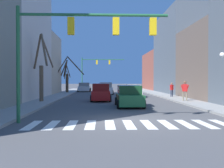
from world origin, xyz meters
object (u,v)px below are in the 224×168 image
object	(u,v)px
car_driving_away_lane	(106,89)
street_tree_left_far	(42,70)
pedestrian_on_right_sidewalk	(185,89)
traffic_signal_near	(77,36)
pedestrian_crossing_street	(172,88)
car_at_intersection	(84,87)
street_tree_right_far	(67,80)
car_parked_left_near	(101,93)
traffic_signal_far	(95,66)
car_parked_right_mid	(129,97)
car_parked_left_far	(133,91)
street_tree_right_mid	(67,76)

from	to	relation	value
car_driving_away_lane	street_tree_left_far	bearing A→B (deg)	-23.67
pedestrian_on_right_sidewalk	street_tree_left_far	world-z (taller)	street_tree_left_far
traffic_signal_near	pedestrian_crossing_street	size ratio (longest dim) A/B	4.57
car_at_intersection	traffic_signal_near	bearing A→B (deg)	-176.76
traffic_signal_near	street_tree_right_far	size ratio (longest dim) A/B	1.72
car_parked_left_near	car_at_intersection	distance (m)	20.14
car_at_intersection	car_driving_away_lane	bearing A→B (deg)	-155.68
traffic_signal_far	pedestrian_on_right_sidewalk	distance (m)	30.74
street_tree_right_far	street_tree_left_far	bearing A→B (deg)	-89.14
pedestrian_on_right_sidewalk	car_parked_right_mid	bearing A→B (deg)	-143.37
car_at_intersection	pedestrian_crossing_street	distance (m)	19.52
traffic_signal_far	car_parked_left_far	bearing A→B (deg)	-76.40
car_parked_left_near	pedestrian_on_right_sidewalk	xyz separation A→B (m)	(7.81, -1.93, 0.43)
street_tree_right_mid	street_tree_right_far	bearing A→B (deg)	99.80
street_tree_right_far	car_driving_away_lane	bearing A→B (deg)	-39.35
car_parked_right_mid	pedestrian_crossing_street	distance (m)	11.18
pedestrian_crossing_street	pedestrian_on_right_sidewalk	size ratio (longest dim) A/B	0.89
car_parked_right_mid	street_tree_right_mid	bearing A→B (deg)	20.16
car_at_intersection	pedestrian_on_right_sidewalk	bearing A→B (deg)	-153.74
pedestrian_on_right_sidewalk	traffic_signal_near	bearing A→B (deg)	-125.52
car_driving_away_lane	car_parked_left_far	size ratio (longest dim) A/B	1.04
car_driving_away_lane	pedestrian_on_right_sidewalk	world-z (taller)	pedestrian_on_right_sidewalk
car_parked_left_near	pedestrian_on_right_sidewalk	size ratio (longest dim) A/B	2.29
car_parked_left_near	car_parked_left_far	size ratio (longest dim) A/B	0.89
car_at_intersection	car_parked_right_mid	xyz separation A→B (m)	(5.21, -25.54, 0.03)
car_parked_left_far	pedestrian_crossing_street	xyz separation A→B (m)	(4.28, -1.71, 0.37)
traffic_signal_far	car_parked_left_near	size ratio (longest dim) A/B	2.08
traffic_signal_near	car_parked_right_mid	distance (m)	8.88
car_driving_away_lane	street_tree_right_mid	world-z (taller)	street_tree_right_mid
pedestrian_crossing_street	pedestrian_on_right_sidewalk	xyz separation A→B (m)	(-0.32, -5.80, 0.12)
street_tree_right_mid	car_at_intersection	bearing A→B (deg)	65.64
car_parked_left_far	pedestrian_on_right_sidewalk	bearing A→B (deg)	-152.22
traffic_signal_near	car_driving_away_lane	size ratio (longest dim) A/B	1.51
car_parked_right_mid	street_tree_right_far	size ratio (longest dim) A/B	1.02
car_at_intersection	pedestrian_on_right_sidewalk	xyz separation A→B (m)	(10.78, -21.85, 0.48)
car_driving_away_lane	street_tree_left_far	world-z (taller)	street_tree_left_far
car_parked_left_far	pedestrian_on_right_sidewalk	distance (m)	8.51
street_tree_left_far	pedestrian_crossing_street	bearing A→B (deg)	22.83
traffic_signal_far	street_tree_left_far	distance (m)	29.33
traffic_signal_near	car_parked_right_mid	bearing A→B (deg)	65.91
traffic_signal_near	street_tree_right_mid	world-z (taller)	street_tree_right_mid
car_parked_right_mid	street_tree_left_far	world-z (taller)	street_tree_left_far
car_driving_away_lane	pedestrian_crossing_street	xyz separation A→B (m)	(7.49, -8.05, 0.31)
traffic_signal_far	car_parked_left_near	bearing A→B (deg)	-87.10
car_driving_away_lane	pedestrian_on_right_sidewalk	xyz separation A→B (m)	(7.17, -13.85, 0.43)
car_at_intersection	street_tree_right_far	bearing A→B (deg)	136.41
car_at_intersection	car_parked_right_mid	world-z (taller)	car_parked_right_mid
car_parked_right_mid	car_parked_left_far	world-z (taller)	car_parked_right_mid
pedestrian_on_right_sidewalk	street_tree_left_far	size ratio (longest dim) A/B	0.30
car_parked_right_mid	street_tree_right_far	xyz separation A→B (m)	(-7.90, 22.72, 1.32)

